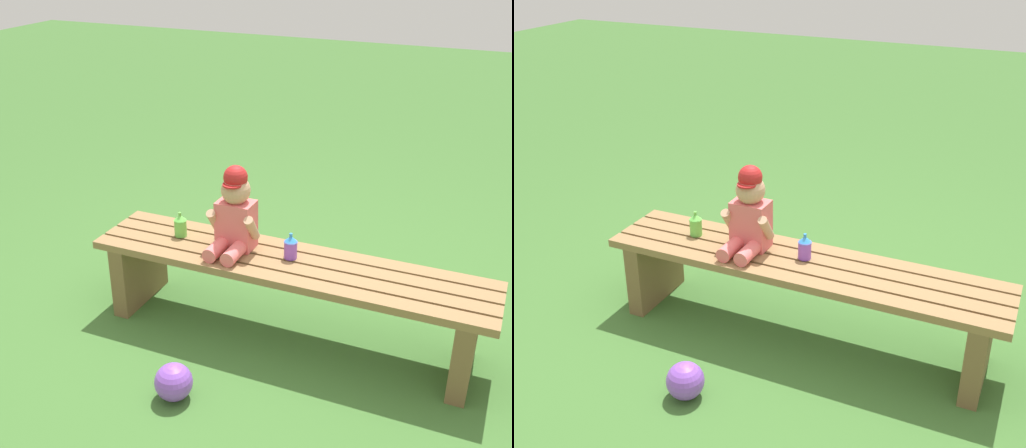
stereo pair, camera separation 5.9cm
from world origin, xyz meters
TOP-DOWN VIEW (x-y plane):
  - ground_plane at (0.00, 0.00)m, footprint 16.00×16.00m
  - park_bench at (0.00, -0.00)m, footprint 1.85×0.39m
  - child_figure at (-0.27, 0.02)m, footprint 0.23×0.27m
  - sippy_cup_left at (-0.57, 0.03)m, footprint 0.06×0.06m
  - sippy_cup_right at (-0.00, 0.03)m, footprint 0.06×0.06m
  - toy_ball at (-0.27, -0.60)m, footprint 0.16×0.16m

SIDE VIEW (x-z plane):
  - ground_plane at x=0.00m, z-range 0.00..0.00m
  - toy_ball at x=-0.27m, z-range 0.00..0.16m
  - park_bench at x=0.00m, z-range 0.08..0.48m
  - sippy_cup_left at x=-0.57m, z-range 0.40..0.52m
  - sippy_cup_right at x=0.00m, z-range 0.40..0.52m
  - child_figure at x=-0.27m, z-range 0.37..0.78m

